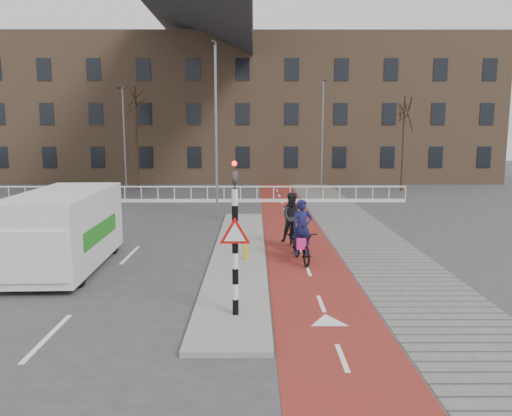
{
  "coord_description": "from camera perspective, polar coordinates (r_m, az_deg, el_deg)",
  "views": [
    {
      "loc": [
        -0.17,
        -12.92,
        4.27
      ],
      "look_at": [
        -0.11,
        5.0,
        1.5
      ],
      "focal_mm": 35.0,
      "sensor_mm": 36.0,
      "label": 1
    }
  ],
  "objects": [
    {
      "name": "sidewalk",
      "position": [
        23.74,
        10.66,
        -1.71
      ],
      "size": [
        3.0,
        60.0,
        0.01
      ],
      "primitive_type": "cube",
      "color": "slate",
      "rests_on": "ground"
    },
    {
      "name": "van",
      "position": [
        16.62,
        -21.05,
        -2.19
      ],
      "size": [
        2.43,
        5.7,
        2.42
      ],
      "rotation": [
        0.0,
        0.0,
        0.03
      ],
      "color": "silver",
      "rests_on": "ground"
    },
    {
      "name": "townhouse_row",
      "position": [
        45.15,
        -3.91,
        13.28
      ],
      "size": [
        46.0,
        10.0,
        15.9
      ],
      "color": "#7F6047",
      "rests_on": "ground"
    },
    {
      "name": "bollard",
      "position": [
        16.28,
        -1.21,
        -4.5
      ],
      "size": [
        0.12,
        0.12,
        0.82
      ],
      "primitive_type": "cylinder",
      "color": "#D7BC0B",
      "rests_on": "curb_island"
    },
    {
      "name": "curb_island",
      "position": [
        17.44,
        -1.95,
        -5.18
      ],
      "size": [
        1.8,
        16.0,
        0.12
      ],
      "primitive_type": "cube",
      "color": "gray",
      "rests_on": "ground"
    },
    {
      "name": "tree_mid",
      "position": [
        37.97,
        -13.54,
        7.77
      ],
      "size": [
        0.23,
        0.23,
        7.5
      ],
      "primitive_type": "cylinder",
      "color": "#332116",
      "rests_on": "ground"
    },
    {
      "name": "streetlight_near",
      "position": [
        24.28,
        -4.58,
        8.57
      ],
      "size": [
        0.12,
        0.12,
        8.37
      ],
      "primitive_type": "cylinder",
      "color": "slate",
      "rests_on": "ground"
    },
    {
      "name": "traffic_signal",
      "position": [
        11.14,
        -2.41,
        -3.04
      ],
      "size": [
        0.8,
        0.8,
        3.68
      ],
      "color": "black",
      "rests_on": "curb_island"
    },
    {
      "name": "ground",
      "position": [
        13.61,
        0.53,
        -9.5
      ],
      "size": [
        120.0,
        120.0,
        0.0
      ],
      "primitive_type": "plane",
      "color": "#38383A",
      "rests_on": "ground"
    },
    {
      "name": "bike_lane",
      "position": [
        23.37,
        3.9,
        -1.74
      ],
      "size": [
        2.5,
        60.0,
        0.01
      ],
      "primitive_type": "cube",
      "color": "maroon",
      "rests_on": "ground"
    },
    {
      "name": "railing",
      "position": [
        30.56,
        -9.3,
        1.22
      ],
      "size": [
        28.0,
        0.1,
        0.99
      ],
      "color": "silver",
      "rests_on": "ground"
    },
    {
      "name": "tree_right",
      "position": [
        37.2,
        16.51,
        7.02
      ],
      "size": [
        0.22,
        0.22,
        6.7
      ],
      "primitive_type": "cylinder",
      "color": "#332116",
      "rests_on": "ground"
    },
    {
      "name": "cyclist_far",
      "position": [
        18.17,
        4.24,
        -2.04
      ],
      "size": [
        0.91,
        1.96,
        2.07
      ],
      "rotation": [
        0.0,
        0.0,
        0.04
      ],
      "color": "black",
      "rests_on": "bike_lane"
    },
    {
      "name": "cyclist_near",
      "position": [
        16.41,
        5.29,
        -3.81
      ],
      "size": [
        0.98,
        2.08,
        2.07
      ],
      "rotation": [
        0.0,
        0.0,
        0.15
      ],
      "color": "black",
      "rests_on": "bike_lane"
    },
    {
      "name": "streetlight_left",
      "position": [
        36.36,
        -14.8,
        7.52
      ],
      "size": [
        0.12,
        0.12,
        7.28
      ],
      "primitive_type": "cylinder",
      "color": "slate",
      "rests_on": "ground"
    },
    {
      "name": "streetlight_right",
      "position": [
        37.09,
        7.58,
        8.24
      ],
      "size": [
        0.12,
        0.12,
        7.93
      ],
      "primitive_type": "cylinder",
      "color": "slate",
      "rests_on": "ground"
    }
  ]
}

